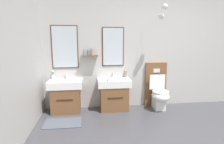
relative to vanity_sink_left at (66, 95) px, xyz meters
The scene contains 10 objects.
wall_back 2.31m from the vanity_sink_left, ahead, with size 5.43×0.61×2.64m.
bath_mat 0.67m from the vanity_sink_left, 90.00° to the right, with size 0.68×0.44×0.01m, color #474C56.
vanity_sink_left is the anchor object (origin of this frame).
tap_on_left_sink 0.42m from the vanity_sink_left, 90.00° to the left, with size 0.03×0.13×0.11m.
vanity_sink_right 1.02m from the vanity_sink_left, ahead, with size 0.70×0.44×0.68m.
tap_on_right_sink 1.10m from the vanity_sink_left, ahead, with size 0.03×0.13×0.11m.
toilet 2.00m from the vanity_sink_left, ahead, with size 0.48×0.62×1.00m.
toothbrush_cup 0.48m from the vanity_sink_left, 152.10° to the left, with size 0.07×0.07×0.20m.
soap_dispenser 1.37m from the vanity_sink_left, ahead, with size 0.06×0.06×0.19m.
folded_hand_towel 1.05m from the vanity_sink_left, ahead, with size 0.22×0.16×0.04m, color white.
Camera 1 is at (-1.59, -1.99, 1.55)m, focal length 29.73 mm.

